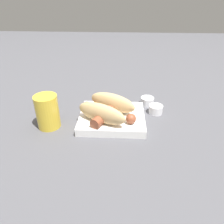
{
  "coord_description": "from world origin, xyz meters",
  "views": [
    {
      "loc": [
        -0.03,
        0.61,
        0.4
      ],
      "look_at": [
        0.0,
        0.0,
        0.04
      ],
      "focal_mm": 35.0,
      "sensor_mm": 36.0,
      "label": 1
    }
  ],
  "objects": [
    {
      "name": "condiment_cup_far",
      "position": [
        -0.13,
        -0.12,
        0.01
      ],
      "size": [
        0.05,
        0.05,
        0.03
      ],
      "color": "white",
      "rests_on": "ground_plane"
    },
    {
      "name": "bread_roll",
      "position": [
        0.01,
        0.01,
        0.06
      ],
      "size": [
        0.2,
        0.18,
        0.06
      ],
      "color": "tan",
      "rests_on": "food_tray"
    },
    {
      "name": "food_tray",
      "position": [
        0.0,
        0.0,
        0.01
      ],
      "size": [
        0.21,
        0.18,
        0.03
      ],
      "color": "white",
      "rests_on": "ground_plane"
    },
    {
      "name": "pickled_veggies",
      "position": [
        0.07,
        -0.05,
        0.03
      ],
      "size": [
        0.07,
        0.08,
        0.01
      ],
      "color": "orange",
      "rests_on": "food_tray"
    },
    {
      "name": "sausage",
      "position": [
        0.01,
        0.01,
        0.04
      ],
      "size": [
        0.18,
        0.16,
        0.03
      ],
      "color": "brown",
      "rests_on": "food_tray"
    },
    {
      "name": "ground_plane",
      "position": [
        0.0,
        0.0,
        0.0
      ],
      "size": [
        3.0,
        3.0,
        0.0
      ],
      "primitive_type": "plane",
      "color": "#4C4C51"
    },
    {
      "name": "condiment_cup_near",
      "position": [
        -0.15,
        -0.06,
        0.01
      ],
      "size": [
        0.05,
        0.05,
        0.03
      ],
      "color": "white",
      "rests_on": "ground_plane"
    },
    {
      "name": "drink_glass",
      "position": [
        0.2,
        0.04,
        0.05
      ],
      "size": [
        0.07,
        0.07,
        0.11
      ],
      "color": "gold",
      "rests_on": "ground_plane"
    }
  ]
}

